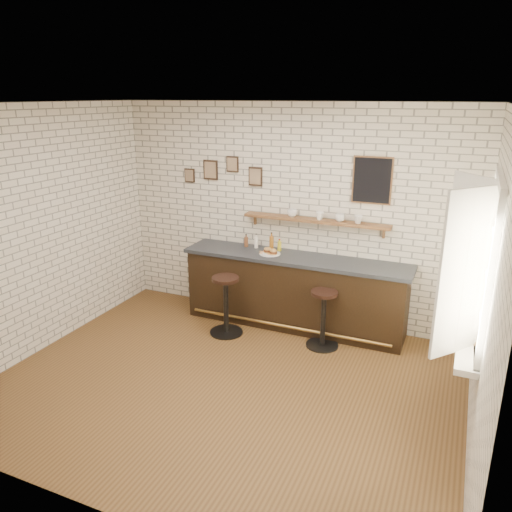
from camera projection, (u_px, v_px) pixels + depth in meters
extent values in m
plane|color=brown|center=(226.00, 383.00, 5.58)|extent=(5.00, 5.00, 0.00)
cube|color=black|center=(294.00, 293.00, 6.84)|extent=(3.00, 0.58, 0.96)
cube|color=#2D333A|center=(295.00, 258.00, 6.69)|extent=(3.10, 0.62, 0.05)
cylinder|color=olive|center=(286.00, 326.00, 6.68)|extent=(2.79, 0.04, 0.04)
cylinder|color=white|center=(270.00, 254.00, 6.78)|extent=(0.28, 0.28, 0.01)
cylinder|color=#EBA653|center=(274.00, 253.00, 6.77)|extent=(0.05, 0.05, 0.00)
cylinder|color=#EBA653|center=(272.00, 254.00, 6.76)|extent=(0.05, 0.05, 0.00)
cylinder|color=#EBA653|center=(265.00, 251.00, 6.87)|extent=(0.06, 0.06, 0.00)
cylinder|color=#EBA653|center=(273.00, 253.00, 6.79)|extent=(0.06, 0.06, 0.00)
cylinder|color=#EBA653|center=(262.00, 253.00, 6.79)|extent=(0.06, 0.06, 0.00)
cylinder|color=#EBA653|center=(274.00, 254.00, 6.75)|extent=(0.04, 0.04, 0.00)
cylinder|color=#EBA653|center=(269.00, 254.00, 6.72)|extent=(0.05, 0.05, 0.00)
cylinder|color=#EBA653|center=(260.00, 253.00, 6.77)|extent=(0.04, 0.04, 0.00)
cylinder|color=#EBA653|center=(261.00, 252.00, 6.84)|extent=(0.05, 0.05, 0.00)
cylinder|color=#EBA653|center=(271.00, 255.00, 6.72)|extent=(0.06, 0.06, 0.00)
cylinder|color=#EBA653|center=(263.00, 252.00, 6.84)|extent=(0.04, 0.04, 0.00)
cylinder|color=#EBA653|center=(271.00, 254.00, 6.75)|extent=(0.05, 0.05, 0.00)
cylinder|color=brown|center=(246.00, 242.00, 7.09)|extent=(0.06, 0.06, 0.14)
cylinder|color=brown|center=(246.00, 236.00, 7.06)|extent=(0.02, 0.02, 0.03)
cylinder|color=black|center=(246.00, 235.00, 7.06)|extent=(0.02, 0.02, 0.01)
cylinder|color=white|center=(256.00, 242.00, 7.03)|extent=(0.05, 0.05, 0.16)
cylinder|color=white|center=(256.00, 236.00, 7.00)|extent=(0.02, 0.02, 0.04)
cylinder|color=black|center=(256.00, 234.00, 6.99)|extent=(0.02, 0.02, 0.01)
cylinder|color=#9F5D19|center=(271.00, 243.00, 6.94)|extent=(0.06, 0.06, 0.19)
cylinder|color=#9F5D19|center=(272.00, 235.00, 6.90)|extent=(0.02, 0.02, 0.04)
cylinder|color=black|center=(272.00, 233.00, 6.89)|extent=(0.02, 0.02, 0.01)
cylinder|color=gold|center=(279.00, 246.00, 6.90)|extent=(0.05, 0.05, 0.13)
cylinder|color=gold|center=(279.00, 241.00, 6.88)|extent=(0.02, 0.02, 0.03)
cylinder|color=maroon|center=(279.00, 239.00, 6.87)|extent=(0.03, 0.03, 0.01)
cylinder|color=black|center=(226.00, 332.00, 6.76)|extent=(0.45, 0.45, 0.02)
cylinder|color=black|center=(226.00, 306.00, 6.64)|extent=(0.07, 0.07, 0.74)
cylinder|color=black|center=(225.00, 279.00, 6.52)|extent=(0.44, 0.44, 0.04)
cylinder|color=black|center=(322.00, 345.00, 6.41)|extent=(0.42, 0.42, 0.02)
cylinder|color=black|center=(323.00, 320.00, 6.30)|extent=(0.06, 0.06, 0.69)
cylinder|color=black|center=(324.00, 293.00, 6.19)|extent=(0.44, 0.44, 0.04)
cube|color=brown|center=(315.00, 221.00, 6.63)|extent=(2.00, 0.18, 0.04)
cube|color=brown|center=(255.00, 219.00, 7.06)|extent=(0.03, 0.04, 0.16)
cube|color=brown|center=(384.00, 232.00, 6.38)|extent=(0.03, 0.04, 0.16)
imported|color=white|center=(292.00, 213.00, 6.73)|extent=(0.16, 0.16, 0.10)
imported|color=white|center=(320.00, 216.00, 6.59)|extent=(0.16, 0.16, 0.10)
imported|color=white|center=(340.00, 218.00, 6.49)|extent=(0.15, 0.15, 0.10)
imported|color=white|center=(358.00, 219.00, 6.40)|extent=(0.13, 0.13, 0.10)
cube|color=black|center=(211.00, 170.00, 7.13)|extent=(0.22, 0.02, 0.28)
cube|color=black|center=(233.00, 164.00, 6.97)|extent=(0.18, 0.02, 0.22)
cube|color=black|center=(255.00, 176.00, 6.88)|extent=(0.20, 0.02, 0.26)
cube|color=black|center=(190.00, 175.00, 7.29)|extent=(0.16, 0.02, 0.20)
cube|color=black|center=(372.00, 180.00, 6.26)|extent=(0.46, 0.02, 0.56)
cube|color=white|center=(468.00, 339.00, 4.66)|extent=(0.20, 1.35, 0.06)
cube|color=white|center=(501.00, 180.00, 4.17)|extent=(0.05, 1.30, 0.06)
cube|color=white|center=(476.00, 340.00, 4.64)|extent=(0.05, 1.30, 0.06)
cube|color=white|center=(489.00, 287.00, 3.88)|extent=(0.05, 0.06, 1.50)
cube|color=white|center=(487.00, 246.00, 4.93)|extent=(0.05, 0.06, 1.50)
cube|color=white|center=(469.00, 273.00, 4.20)|extent=(0.40, 0.46, 1.46)
cube|color=white|center=(470.00, 253.00, 4.72)|extent=(0.40, 0.46, 1.46)
imported|color=tan|center=(466.00, 339.00, 4.57)|extent=(0.18, 0.22, 0.02)
imported|color=tan|center=(467.00, 336.00, 4.60)|extent=(0.17, 0.23, 0.02)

